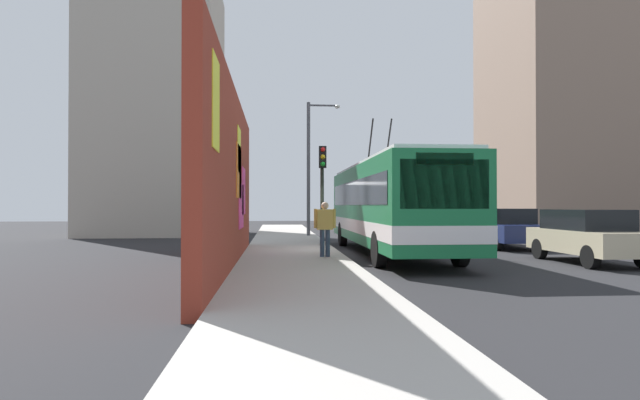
{
  "coord_description": "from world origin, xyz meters",
  "views": [
    {
      "loc": [
        -18.6,
        2.15,
        1.69
      ],
      "look_at": [
        1.4,
        0.45,
        1.91
      ],
      "focal_mm": 29.34,
      "sensor_mm": 36.0,
      "label": 1
    }
  ],
  "objects_px": {
    "pedestrian_at_curb": "(325,225)",
    "traffic_light": "(322,178)",
    "parked_car_champagne": "(587,235)",
    "city_bus": "(389,204)",
    "parked_car_navy": "(501,227)",
    "street_lamp": "(312,159)"
  },
  "relations": [
    {
      "from": "parked_car_navy",
      "to": "pedestrian_at_curb",
      "type": "xyz_separation_m",
      "value": [
        -4.87,
        7.66,
        0.28
      ]
    },
    {
      "from": "city_bus",
      "to": "parked_car_champagne",
      "type": "xyz_separation_m",
      "value": [
        -3.29,
        -5.2,
        -0.93
      ]
    },
    {
      "from": "pedestrian_at_curb",
      "to": "street_lamp",
      "type": "relative_size",
      "value": 0.24
    },
    {
      "from": "parked_car_champagne",
      "to": "pedestrian_at_curb",
      "type": "relative_size",
      "value": 2.47
    },
    {
      "from": "parked_car_champagne",
      "to": "traffic_light",
      "type": "bearing_deg",
      "value": 53.63
    },
    {
      "from": "parked_car_champagne",
      "to": "street_lamp",
      "type": "bearing_deg",
      "value": 30.42
    },
    {
      "from": "traffic_light",
      "to": "street_lamp",
      "type": "xyz_separation_m",
      "value": [
        6.96,
        -0.08,
        1.34
      ]
    },
    {
      "from": "street_lamp",
      "to": "traffic_light",
      "type": "bearing_deg",
      "value": 179.3
    },
    {
      "from": "pedestrian_at_curb",
      "to": "traffic_light",
      "type": "xyz_separation_m",
      "value": [
        4.36,
        -0.31,
        1.64
      ]
    },
    {
      "from": "city_bus",
      "to": "parked_car_champagne",
      "type": "distance_m",
      "value": 6.22
    },
    {
      "from": "parked_car_champagne",
      "to": "pedestrian_at_curb",
      "type": "height_order",
      "value": "pedestrian_at_curb"
    },
    {
      "from": "pedestrian_at_curb",
      "to": "parked_car_champagne",
      "type": "bearing_deg",
      "value": -97.81
    },
    {
      "from": "parked_car_champagne",
      "to": "traffic_light",
      "type": "relative_size",
      "value": 1.06
    },
    {
      "from": "city_bus",
      "to": "pedestrian_at_curb",
      "type": "distance_m",
      "value": 3.39
    },
    {
      "from": "city_bus",
      "to": "street_lamp",
      "type": "relative_size",
      "value": 1.75
    },
    {
      "from": "pedestrian_at_curb",
      "to": "street_lamp",
      "type": "bearing_deg",
      "value": -2.02
    },
    {
      "from": "pedestrian_at_curb",
      "to": "traffic_light",
      "type": "relative_size",
      "value": 0.43
    },
    {
      "from": "parked_car_champagne",
      "to": "street_lamp",
      "type": "xyz_separation_m",
      "value": [
        12.37,
        7.27,
        3.28
      ]
    },
    {
      "from": "traffic_light",
      "to": "street_lamp",
      "type": "bearing_deg",
      "value": -0.7
    },
    {
      "from": "city_bus",
      "to": "parked_car_navy",
      "type": "xyz_separation_m",
      "value": [
        2.64,
        -5.2,
        -0.93
      ]
    },
    {
      "from": "street_lamp",
      "to": "city_bus",
      "type": "bearing_deg",
      "value": -167.19
    },
    {
      "from": "city_bus",
      "to": "traffic_light",
      "type": "xyz_separation_m",
      "value": [
        2.13,
        2.15,
        1.0
      ]
    }
  ]
}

